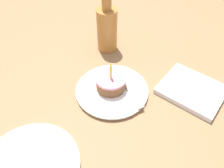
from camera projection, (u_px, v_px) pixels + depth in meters
name	position (u px, v px, depth m)	size (l,w,h in m)	color
ground_plane	(116.00, 99.00, 0.79)	(2.40, 2.40, 0.04)	olive
plate	(112.00, 90.00, 0.78)	(0.26, 0.26, 0.02)	white
cake_slice	(111.00, 82.00, 0.76)	(0.11, 0.11, 0.11)	brown
fork	(130.00, 92.00, 0.76)	(0.17, 0.10, 0.00)	#B2B2B7
bottle	(107.00, 28.00, 0.89)	(0.08, 0.08, 0.24)	#B27233
side_plate	(29.00, 168.00, 0.59)	(0.27, 0.27, 0.01)	white
marble_board	(192.00, 90.00, 0.78)	(0.21, 0.18, 0.02)	silver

